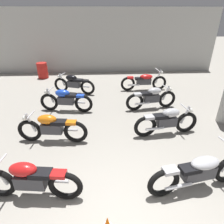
% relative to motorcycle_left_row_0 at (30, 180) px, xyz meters
% --- Properties ---
extents(back_wall, '(13.24, 0.24, 3.60)m').
position_rel_motorcycle_left_row_0_xyz_m(back_wall, '(1.69, 9.26, 1.34)').
color(back_wall, '#B2B2AD').
rests_on(back_wall, ground).
extents(motorcycle_left_row_0, '(1.97, 0.48, 0.88)m').
position_rel_motorcycle_left_row_0_xyz_m(motorcycle_left_row_0, '(0.00, 0.00, 0.00)').
color(motorcycle_left_row_0, black).
rests_on(motorcycle_left_row_0, ground).
extents(motorcycle_left_row_1, '(1.97, 0.48, 0.88)m').
position_rel_motorcycle_left_row_0_xyz_m(motorcycle_left_row_1, '(-0.02, 1.87, 0.00)').
color(motorcycle_left_row_1, black).
rests_on(motorcycle_left_row_1, ground).
extents(motorcycle_left_row_2, '(1.96, 0.54, 0.88)m').
position_rel_motorcycle_left_row_0_xyz_m(motorcycle_left_row_2, '(0.06, 3.78, 0.00)').
color(motorcycle_left_row_2, black).
rests_on(motorcycle_left_row_2, ground).
extents(motorcycle_left_row_3, '(1.91, 0.75, 0.88)m').
position_rel_motorcycle_left_row_0_xyz_m(motorcycle_left_row_3, '(0.13, 5.61, 0.00)').
color(motorcycle_left_row_3, black).
rests_on(motorcycle_left_row_3, ground).
extents(motorcycle_right_row_0, '(2.15, 0.76, 0.97)m').
position_rel_motorcycle_left_row_0_xyz_m(motorcycle_right_row_0, '(3.29, 0.04, -0.01)').
color(motorcycle_right_row_0, black).
rests_on(motorcycle_right_row_0, ground).
extents(motorcycle_right_row_1, '(1.97, 0.57, 0.88)m').
position_rel_motorcycle_left_row_0_xyz_m(motorcycle_right_row_1, '(3.27, 2.05, 0.00)').
color(motorcycle_right_row_1, black).
rests_on(motorcycle_right_row_1, ground).
extents(motorcycle_right_row_2, '(1.96, 0.59, 0.88)m').
position_rel_motorcycle_left_row_0_xyz_m(motorcycle_right_row_2, '(3.24, 3.80, 0.00)').
color(motorcycle_right_row_2, black).
rests_on(motorcycle_right_row_2, ground).
extents(motorcycle_right_row_3, '(2.17, 0.68, 0.97)m').
position_rel_motorcycle_left_row_0_xyz_m(motorcycle_right_row_3, '(3.37, 5.81, -0.01)').
color(motorcycle_right_row_3, black).
rests_on(motorcycle_right_row_3, ground).
extents(oil_drum, '(0.59, 0.59, 0.85)m').
position_rel_motorcycle_left_row_0_xyz_m(oil_drum, '(-1.90, 8.08, -0.03)').
color(oil_drum, red).
rests_on(oil_drum, ground).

